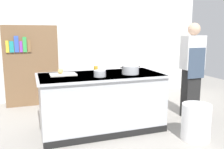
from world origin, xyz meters
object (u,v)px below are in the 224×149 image
(juice_cup, at_px, (96,69))
(bookshelf, at_px, (32,66))
(mixing_bowl, at_px, (100,74))
(person_chef, at_px, (192,68))
(trash_bin, at_px, (196,122))
(onion, at_px, (60,71))
(stock_pot, at_px, (130,70))

(juice_cup, relative_size, bookshelf, 0.06)
(mixing_bowl, relative_size, bookshelf, 0.11)
(mixing_bowl, bearing_deg, person_chef, 5.95)
(person_chef, bearing_deg, trash_bin, 139.52)
(onion, bearing_deg, juice_cup, 10.45)
(trash_bin, relative_size, person_chef, 0.31)
(onion, bearing_deg, bookshelf, 103.90)
(stock_pot, xyz_separation_m, juice_cup, (-0.47, 0.38, -0.02))
(stock_pot, distance_m, juice_cup, 0.60)
(onion, xyz_separation_m, juice_cup, (0.60, 0.11, -0.01))
(stock_pot, height_order, trash_bin, stock_pot)
(person_chef, bearing_deg, bookshelf, 48.05)
(stock_pot, relative_size, person_chef, 0.20)
(mixing_bowl, height_order, juice_cup, juice_cup)
(mixing_bowl, height_order, bookshelf, bookshelf)
(trash_bin, bearing_deg, stock_pot, 135.84)
(onion, distance_m, mixing_bowl, 0.63)
(trash_bin, distance_m, person_chef, 1.18)
(mixing_bowl, distance_m, bookshelf, 2.20)
(stock_pot, xyz_separation_m, bookshelf, (-1.47, 1.92, -0.11))
(stock_pot, bearing_deg, juice_cup, 140.81)
(juice_cup, distance_m, person_chef, 1.75)
(onion, height_order, trash_bin, onion)
(stock_pot, distance_m, person_chef, 1.27)
(onion, relative_size, stock_pot, 0.24)
(stock_pot, distance_m, trash_bin, 1.25)
(mixing_bowl, xyz_separation_m, trash_bin, (1.27, -0.65, -0.68))
(onion, distance_m, trash_bin, 2.17)
(trash_bin, bearing_deg, mixing_bowl, 152.79)
(mixing_bowl, xyz_separation_m, bookshelf, (-0.95, 1.99, -0.10))
(stock_pot, height_order, person_chef, person_chef)
(juice_cup, xyz_separation_m, trash_bin, (1.21, -1.10, -0.68))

